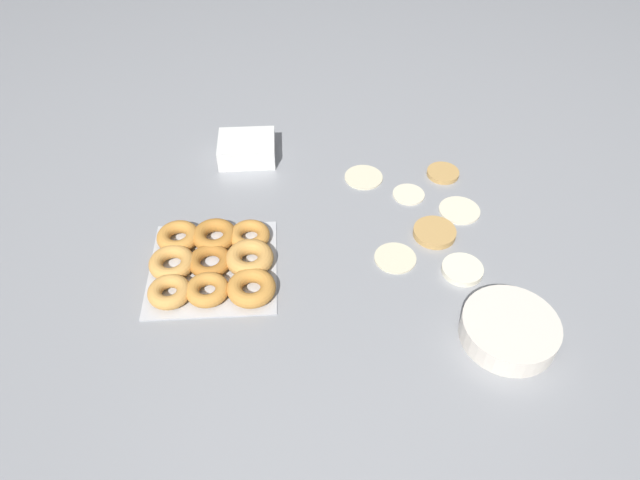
# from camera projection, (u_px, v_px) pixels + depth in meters

# --- Properties ---
(ground_plane) EXTENTS (3.00, 3.00, 0.00)m
(ground_plane) POSITION_uv_depth(u_px,v_px,m) (368.00, 240.00, 1.32)
(ground_plane) COLOR gray
(pancake_0) EXTENTS (0.10, 0.10, 0.01)m
(pancake_0) POSITION_uv_depth(u_px,v_px,m) (460.00, 210.00, 1.38)
(pancake_0) COLOR beige
(pancake_0) RESTS_ON ground_plane
(pancake_1) EXTENTS (0.10, 0.10, 0.02)m
(pancake_1) POSITION_uv_depth(u_px,v_px,m) (435.00, 232.00, 1.32)
(pancake_1) COLOR tan
(pancake_1) RESTS_ON ground_plane
(pancake_2) EXTENTS (0.09, 0.09, 0.01)m
(pancake_2) POSITION_uv_depth(u_px,v_px,m) (395.00, 257.00, 1.27)
(pancake_2) COLOR beige
(pancake_2) RESTS_ON ground_plane
(pancake_3) EXTENTS (0.09, 0.09, 0.01)m
(pancake_3) POSITION_uv_depth(u_px,v_px,m) (462.00, 270.00, 1.24)
(pancake_3) COLOR silver
(pancake_3) RESTS_ON ground_plane
(pancake_4) EXTENTS (0.08, 0.08, 0.01)m
(pancake_4) POSITION_uv_depth(u_px,v_px,m) (409.00, 194.00, 1.43)
(pancake_4) COLOR beige
(pancake_4) RESTS_ON ground_plane
(pancake_5) EXTENTS (0.08, 0.08, 0.01)m
(pancake_5) POSITION_uv_depth(u_px,v_px,m) (443.00, 173.00, 1.48)
(pancake_5) COLOR tan
(pancake_5) RESTS_ON ground_plane
(pancake_6) EXTENTS (0.10, 0.10, 0.01)m
(pancake_6) POSITION_uv_depth(u_px,v_px,m) (364.00, 177.00, 1.47)
(pancake_6) COLOR beige
(pancake_6) RESTS_ON ground_plane
(donut_tray) EXTENTS (0.28, 0.28, 0.04)m
(donut_tray) POSITION_uv_depth(u_px,v_px,m) (214.00, 262.00, 1.24)
(donut_tray) COLOR silver
(donut_tray) RESTS_ON ground_plane
(batter_bowl) EXTENTS (0.19, 0.19, 0.05)m
(batter_bowl) POSITION_uv_depth(u_px,v_px,m) (509.00, 329.00, 1.11)
(batter_bowl) COLOR silver
(batter_bowl) RESTS_ON ground_plane
(container_stack) EXTENTS (0.12, 0.15, 0.06)m
(container_stack) POSITION_uv_depth(u_px,v_px,m) (247.00, 149.00, 1.52)
(container_stack) COLOR white
(container_stack) RESTS_ON ground_plane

